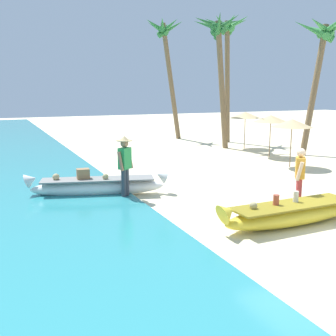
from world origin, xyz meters
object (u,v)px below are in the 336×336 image
(boat_yellow_foreground, at_px, (292,213))
(person_tourist_customer, at_px, (300,176))
(palm_tree_tall_inland, at_px, (322,43))
(palm_tree_far_behind, at_px, (219,41))
(boat_white_midground, at_px, (98,186))
(palm_tree_mid_cluster, at_px, (166,45))
(palm_tree_leaning_seaward, at_px, (227,39))
(person_vendor_hatted, at_px, (125,163))

(boat_yellow_foreground, xyz_separation_m, person_tourist_customer, (0.85, 0.78, 0.64))
(palm_tree_tall_inland, xyz_separation_m, palm_tree_far_behind, (-3.34, 3.52, 0.29))
(boat_white_midground, relative_size, palm_tree_tall_inland, 0.65)
(palm_tree_mid_cluster, distance_m, palm_tree_far_behind, 4.82)
(boat_white_midground, bearing_deg, palm_tree_leaning_seaward, 42.69)
(person_vendor_hatted, height_order, person_tourist_customer, person_vendor_hatted)
(palm_tree_leaning_seaward, height_order, palm_tree_mid_cluster, palm_tree_mid_cluster)
(person_vendor_hatted, xyz_separation_m, palm_tree_tall_inland, (10.80, 4.16, 4.06))
(boat_white_midground, bearing_deg, boat_yellow_foreground, -51.66)
(person_tourist_customer, relative_size, palm_tree_tall_inland, 0.26)
(palm_tree_far_behind, bearing_deg, boat_yellow_foreground, -112.42)
(person_vendor_hatted, bearing_deg, palm_tree_leaning_seaward, 46.59)
(palm_tree_leaning_seaward, bearing_deg, person_tourist_customer, -113.86)
(boat_yellow_foreground, xyz_separation_m, palm_tree_leaning_seaward, (6.43, 13.39, 5.51))
(boat_yellow_foreground, xyz_separation_m, person_vendor_hatted, (-2.79, 3.65, 0.76))
(person_vendor_hatted, relative_size, palm_tree_leaning_seaward, 0.25)
(boat_yellow_foreground, relative_size, palm_tree_leaning_seaward, 0.56)
(palm_tree_mid_cluster, bearing_deg, palm_tree_tall_inland, -63.40)
(boat_white_midground, distance_m, palm_tree_leaning_seaward, 14.47)
(boat_white_midground, bearing_deg, person_tourist_customer, -39.71)
(person_tourist_customer, bearing_deg, boat_white_midground, 140.29)
(palm_tree_tall_inland, height_order, palm_tree_leaning_seaward, palm_tree_leaning_seaward)
(person_tourist_customer, height_order, palm_tree_mid_cluster, palm_tree_mid_cluster)
(boat_yellow_foreground, xyz_separation_m, boat_white_midground, (-3.41, 4.31, 0.01))
(boat_yellow_foreground, height_order, person_tourist_customer, person_tourist_customer)
(boat_white_midground, bearing_deg, person_vendor_hatted, -46.98)
(boat_white_midground, height_order, palm_tree_mid_cluster, palm_tree_mid_cluster)
(person_vendor_hatted, bearing_deg, palm_tree_tall_inland, 21.07)
(person_tourist_customer, relative_size, palm_tree_leaning_seaward, 0.23)
(palm_tree_mid_cluster, bearing_deg, palm_tree_leaning_seaward, -46.49)
(boat_white_midground, relative_size, palm_tree_far_behind, 0.61)
(palm_tree_far_behind, bearing_deg, palm_tree_leaning_seaward, 49.56)
(person_vendor_hatted, height_order, palm_tree_mid_cluster, palm_tree_mid_cluster)
(boat_white_midground, height_order, palm_tree_tall_inland, palm_tree_tall_inland)
(palm_tree_tall_inland, relative_size, palm_tree_leaning_seaward, 0.88)
(palm_tree_leaning_seaward, bearing_deg, boat_white_midground, -137.31)
(person_vendor_hatted, height_order, palm_tree_tall_inland, palm_tree_tall_inland)
(person_vendor_hatted, bearing_deg, boat_yellow_foreground, -52.60)
(boat_white_midground, relative_size, person_tourist_customer, 2.52)
(person_tourist_customer, bearing_deg, person_vendor_hatted, 141.72)
(palm_tree_leaning_seaward, xyz_separation_m, palm_tree_far_behind, (-1.75, -2.06, -0.39))
(person_tourist_customer, distance_m, palm_tree_mid_cluster, 16.30)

